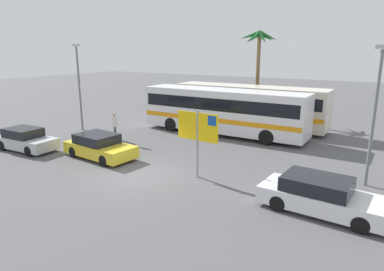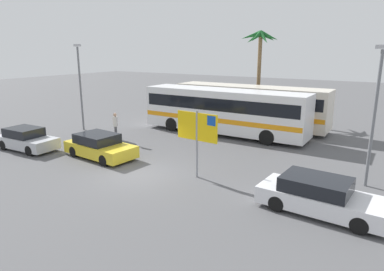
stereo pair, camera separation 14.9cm
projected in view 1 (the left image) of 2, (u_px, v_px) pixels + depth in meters
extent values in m
plane|color=#565659|center=(139.00, 175.00, 16.42)|extent=(120.00, 120.00, 0.00)
cube|color=white|center=(223.00, 110.00, 24.09)|extent=(11.85, 2.51, 2.90)
cube|color=black|center=(223.00, 102.00, 23.95)|extent=(11.38, 2.54, 0.84)
cube|color=orange|center=(223.00, 117.00, 24.21)|extent=(11.73, 2.54, 0.32)
cylinder|color=black|center=(278.00, 130.00, 23.45)|extent=(1.00, 0.28, 1.00)
cylinder|color=black|center=(267.00, 137.00, 21.58)|extent=(1.00, 0.28, 1.00)
cylinder|color=black|center=(188.00, 119.00, 27.19)|extent=(1.00, 0.28, 1.00)
cylinder|color=black|center=(171.00, 124.00, 25.32)|extent=(1.00, 0.28, 1.00)
cube|color=silver|center=(249.00, 105.00, 26.42)|extent=(11.85, 2.51, 2.90)
cube|color=black|center=(249.00, 98.00, 26.28)|extent=(11.38, 2.54, 0.84)
cube|color=orange|center=(248.00, 111.00, 26.54)|extent=(11.73, 2.54, 0.32)
cylinder|color=black|center=(299.00, 123.00, 25.78)|extent=(1.00, 0.28, 1.00)
cylinder|color=black|center=(291.00, 129.00, 23.91)|extent=(1.00, 0.28, 1.00)
cylinder|color=black|center=(213.00, 114.00, 29.52)|extent=(1.00, 0.28, 1.00)
cylinder|color=black|center=(200.00, 118.00, 27.65)|extent=(1.00, 0.28, 1.00)
cylinder|color=gray|center=(197.00, 144.00, 15.83)|extent=(0.11, 0.11, 3.20)
cube|color=yellow|center=(198.00, 127.00, 15.62)|extent=(2.20, 0.23, 1.30)
cube|color=#1447A8|center=(212.00, 121.00, 15.08)|extent=(0.44, 0.10, 0.44)
cube|color=silver|center=(323.00, 200.00, 12.58)|extent=(4.67, 2.09, 0.64)
cube|color=black|center=(317.00, 184.00, 12.59)|extent=(2.47, 1.82, 0.52)
cylinder|color=black|center=(369.00, 206.00, 12.52)|extent=(0.61, 0.19, 0.60)
cylinder|color=black|center=(361.00, 225.00, 11.17)|extent=(0.61, 0.19, 0.60)
cylinder|color=black|center=(293.00, 189.00, 14.09)|extent=(0.61, 0.19, 0.60)
cylinder|color=black|center=(278.00, 203.00, 12.74)|extent=(0.61, 0.19, 0.60)
cube|color=yellow|center=(100.00, 149.00, 19.01)|extent=(4.36, 2.22, 0.64)
cube|color=black|center=(97.00, 138.00, 19.02)|extent=(2.33, 1.90, 0.52)
cylinder|color=black|center=(128.00, 153.00, 18.98)|extent=(0.61, 0.21, 0.60)
cylinder|color=black|center=(104.00, 161.00, 17.63)|extent=(0.61, 0.21, 0.60)
cylinder|color=black|center=(98.00, 145.00, 20.49)|extent=(0.61, 0.21, 0.60)
cylinder|color=black|center=(73.00, 152.00, 19.14)|extent=(0.61, 0.21, 0.60)
cube|color=#B7BABF|center=(27.00, 142.00, 20.46)|extent=(3.97, 1.84, 0.64)
cube|color=black|center=(23.00, 132.00, 20.43)|extent=(2.10, 1.63, 0.52)
cylinder|color=black|center=(51.00, 145.00, 20.58)|extent=(0.61, 0.19, 0.60)
cylinder|color=black|center=(29.00, 151.00, 19.29)|extent=(0.61, 0.19, 0.60)
cylinder|color=black|center=(25.00, 140.00, 21.72)|extent=(0.61, 0.19, 0.60)
cylinder|color=black|center=(2.00, 146.00, 20.43)|extent=(0.61, 0.19, 0.60)
cylinder|color=#4C4C51|center=(116.00, 133.00, 22.92)|extent=(0.13, 0.13, 0.87)
cylinder|color=#4C4C51|center=(115.00, 133.00, 23.08)|extent=(0.13, 0.13, 0.87)
cylinder|color=silver|center=(115.00, 122.00, 22.81)|extent=(0.32, 0.32, 0.69)
sphere|color=tan|center=(114.00, 115.00, 22.70)|extent=(0.23, 0.23, 0.23)
cylinder|color=slate|center=(80.00, 90.00, 25.00)|extent=(0.14, 0.14, 6.07)
cube|color=#B2B2B7|center=(76.00, 45.00, 24.24)|extent=(0.56, 0.20, 0.16)
cylinder|color=slate|center=(373.00, 121.00, 14.52)|extent=(0.14, 0.14, 5.88)
cube|color=#B2B2B7|center=(383.00, 47.00, 13.77)|extent=(0.56, 0.20, 0.16)
cylinder|color=brown|center=(257.00, 78.00, 29.25)|extent=(0.32, 0.32, 7.02)
cone|color=#195623|center=(268.00, 36.00, 28.01)|extent=(1.70, 0.50, 1.00)
cone|color=#195623|center=(266.00, 37.00, 28.78)|extent=(1.20, 1.68, 1.02)
cone|color=#195623|center=(260.00, 38.00, 29.11)|extent=(0.87, 1.72, 1.13)
cone|color=#195623|center=(253.00, 38.00, 28.97)|extent=(1.71, 0.93, 1.16)
cone|color=#195623|center=(250.00, 36.00, 28.46)|extent=(1.71, 1.17, 0.89)
cone|color=#195623|center=(255.00, 37.00, 27.86)|extent=(0.64, 1.71, 1.09)
cone|color=#195623|center=(263.00, 38.00, 27.79)|extent=(1.45, 1.47, 1.23)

